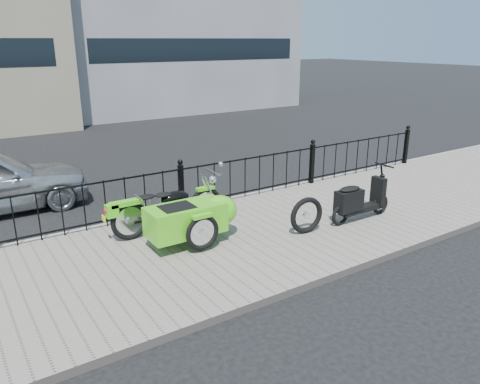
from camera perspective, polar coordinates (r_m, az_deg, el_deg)
ground at (r=8.64m, az=-3.15°, el=-5.50°), size 120.00×120.00×0.00m
sidewalk at (r=8.22m, az=-1.38°, el=-6.29°), size 30.00×3.80×0.12m
curb at (r=9.80m, az=-7.42°, el=-2.32°), size 30.00×0.10×0.12m
iron_fence at (r=9.51m, az=-7.17°, el=0.41°), size 14.11×0.11×1.08m
motorcycle_sidecar at (r=8.07m, az=-5.97°, el=-2.75°), size 2.28×1.48×0.98m
scooter at (r=9.21m, az=14.17°, el=-1.06°), size 1.52×0.44×1.03m
spare_tire at (r=8.46m, az=8.11°, el=-2.83°), size 0.69×0.16×0.68m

